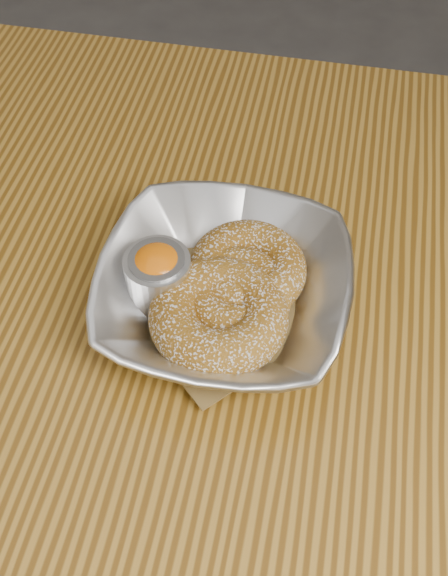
% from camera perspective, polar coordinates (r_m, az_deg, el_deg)
% --- Properties ---
extents(ground_plane, '(4.00, 4.00, 0.00)m').
position_cam_1_polar(ground_plane, '(1.26, -0.44, -22.88)').
color(ground_plane, '#565659').
rests_on(ground_plane, ground).
extents(table, '(1.20, 0.80, 0.75)m').
position_cam_1_polar(table, '(0.65, -0.79, -8.53)').
color(table, brown).
rests_on(table, ground_plane).
extents(serving_bowl, '(0.21, 0.21, 0.05)m').
position_cam_1_polar(serving_bowl, '(0.56, 0.00, -0.28)').
color(serving_bowl, silver).
rests_on(serving_bowl, table).
extents(parchment, '(0.20, 0.20, 0.00)m').
position_cam_1_polar(parchment, '(0.57, 0.00, -1.27)').
color(parchment, olive).
rests_on(parchment, table).
extents(donut_back, '(0.11, 0.11, 0.04)m').
position_cam_1_polar(donut_back, '(0.57, 1.99, 1.65)').
color(donut_back, '#895717').
rests_on(donut_back, parchment).
extents(donut_front, '(0.12, 0.12, 0.04)m').
position_cam_1_polar(donut_front, '(0.54, -0.46, -2.36)').
color(donut_front, '#895717').
rests_on(donut_front, parchment).
extents(donut_extra, '(0.12, 0.12, 0.03)m').
position_cam_1_polar(donut_extra, '(0.56, 1.01, -0.47)').
color(donut_extra, '#895717').
rests_on(donut_extra, parchment).
extents(ramekin, '(0.05, 0.05, 0.06)m').
position_cam_1_polar(ramekin, '(0.56, -5.58, 1.06)').
color(ramekin, silver).
rests_on(ramekin, table).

